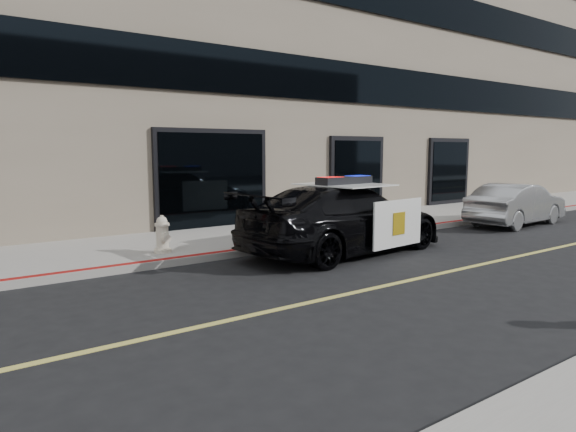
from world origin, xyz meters
TOP-DOWN VIEW (x-y plane):
  - ground at (0.00, 0.00)m, footprint 120.00×120.00m
  - sidewalk_n at (0.00, 5.25)m, footprint 60.00×3.50m
  - building_n at (0.00, 10.50)m, footprint 60.00×7.00m
  - police_car at (-0.06, 2.53)m, footprint 3.14×5.65m
  - silver_sedan at (7.07, 2.61)m, footprint 1.87×4.06m
  - fire_hydrant at (-3.63, 4.22)m, footprint 0.36×0.49m

SIDE VIEW (x-z plane):
  - ground at x=0.00m, z-range 0.00..0.00m
  - sidewalk_n at x=0.00m, z-range 0.00..0.15m
  - fire_hydrant at x=-3.63m, z-range 0.13..0.91m
  - silver_sedan at x=7.07m, z-range 0.00..1.28m
  - police_car at x=-0.06m, z-range -0.09..1.63m
  - building_n at x=0.00m, z-range 0.00..12.00m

